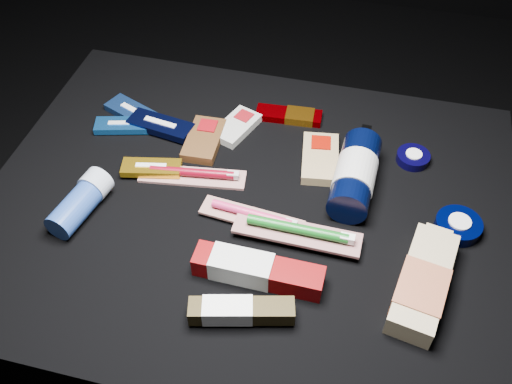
% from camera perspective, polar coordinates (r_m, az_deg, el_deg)
% --- Properties ---
extents(ground, '(3.00, 3.00, 0.00)m').
position_cam_1_polar(ground, '(1.39, -0.72, -11.94)').
color(ground, black).
rests_on(ground, ground).
extents(cloth_table, '(0.98, 0.78, 0.40)m').
position_cam_1_polar(cloth_table, '(1.22, -0.80, -7.19)').
color(cloth_table, black).
rests_on(cloth_table, ground).
extents(luna_bar_0, '(0.14, 0.10, 0.02)m').
position_cam_1_polar(luna_bar_0, '(1.26, -12.07, 7.72)').
color(luna_bar_0, '#214996').
rests_on(luna_bar_0, cloth_table).
extents(luna_bar_1, '(0.12, 0.07, 0.02)m').
position_cam_1_polar(luna_bar_1, '(1.23, -13.13, 6.51)').
color(luna_bar_1, blue).
rests_on(luna_bar_1, cloth_table).
extents(luna_bar_2, '(0.14, 0.07, 0.02)m').
position_cam_1_polar(luna_bar_2, '(1.21, -9.51, 6.59)').
color(luna_bar_2, black).
rests_on(luna_bar_2, cloth_table).
extents(luna_bar_3, '(0.12, 0.07, 0.02)m').
position_cam_1_polar(luna_bar_3, '(1.12, -10.42, 2.40)').
color(luna_bar_3, '#C28E14').
rests_on(luna_bar_3, cloth_table).
extents(clif_bar_0, '(0.07, 0.13, 0.02)m').
position_cam_1_polar(clif_bar_0, '(1.17, -5.16, 5.39)').
color(clif_bar_0, '#4C2E15').
rests_on(clif_bar_0, cloth_table).
extents(clif_bar_1, '(0.09, 0.12, 0.02)m').
position_cam_1_polar(clif_bar_1, '(1.20, -1.85, 6.67)').
color(clif_bar_1, '#B5B6AE').
rests_on(clif_bar_1, cloth_table).
extents(clif_bar_2, '(0.09, 0.14, 0.02)m').
position_cam_1_polar(clif_bar_2, '(1.13, 6.44, 3.53)').
color(clif_bar_2, '#A0875A').
rests_on(clif_bar_2, cloth_table).
extents(power_bar, '(0.14, 0.05, 0.02)m').
position_cam_1_polar(power_bar, '(1.23, 3.66, 7.62)').
color(power_bar, '#6A0003').
rests_on(power_bar, cloth_table).
extents(lotion_bottle, '(0.08, 0.24, 0.08)m').
position_cam_1_polar(lotion_bottle, '(1.07, 9.90, 1.75)').
color(lotion_bottle, black).
rests_on(lotion_bottle, cloth_table).
extents(cream_tin_upper, '(0.07, 0.07, 0.02)m').
position_cam_1_polar(cream_tin_upper, '(1.17, 15.43, 3.35)').
color(cream_tin_upper, black).
rests_on(cream_tin_upper, cloth_table).
extents(cream_tin_lower, '(0.08, 0.08, 0.03)m').
position_cam_1_polar(cream_tin_lower, '(1.07, 19.56, -3.20)').
color(cream_tin_lower, black).
rests_on(cream_tin_lower, cloth_table).
extents(bodywash_bottle, '(0.11, 0.22, 0.04)m').
position_cam_1_polar(bodywash_bottle, '(0.96, 16.32, -8.86)').
color(bodywash_bottle, tan).
rests_on(bodywash_bottle, cloth_table).
extents(deodorant_stick, '(0.08, 0.14, 0.06)m').
position_cam_1_polar(deodorant_stick, '(1.07, -17.11, -0.96)').
color(deodorant_stick, navy).
rests_on(deodorant_stick, cloth_table).
extents(toothbrush_pack_0, '(0.21, 0.08, 0.02)m').
position_cam_1_polar(toothbrush_pack_0, '(1.10, -6.24, 1.72)').
color(toothbrush_pack_0, silver).
rests_on(toothbrush_pack_0, cloth_table).
extents(toothbrush_pack_1, '(0.19, 0.06, 0.02)m').
position_cam_1_polar(toothbrush_pack_1, '(1.02, -0.29, -2.40)').
color(toothbrush_pack_1, '#BBB2AF').
rests_on(toothbrush_pack_1, cloth_table).
extents(toothbrush_pack_2, '(0.22, 0.06, 0.02)m').
position_cam_1_polar(toothbrush_pack_2, '(0.99, 4.32, -3.97)').
color(toothbrush_pack_2, '#ACA3A0').
rests_on(toothbrush_pack_2, cloth_table).
extents(toothpaste_carton_red, '(0.22, 0.05, 0.04)m').
position_cam_1_polar(toothpaste_carton_red, '(0.94, -0.37, -7.75)').
color(toothpaste_carton_red, '#6D0405').
rests_on(toothpaste_carton_red, cloth_table).
extents(toothpaste_carton_green, '(0.17, 0.07, 0.03)m').
position_cam_1_polar(toothpaste_carton_green, '(0.90, -1.95, -11.78)').
color(toothpaste_carton_green, '#31270E').
rests_on(toothpaste_carton_green, cloth_table).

